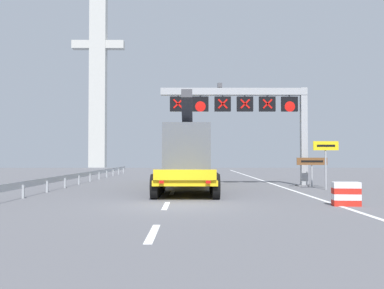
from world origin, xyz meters
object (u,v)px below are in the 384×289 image
exit_sign_yellow (326,153)px  crash_barrier_striped (346,194)px  heavy_haul_truck_yellow (188,155)px  tourist_info_sign_brown (312,164)px  overhead_lane_gantry (251,108)px  bridge_pylon_distant (98,66)px

exit_sign_yellow → crash_barrier_striped: bearing=-102.5°
heavy_haul_truck_yellow → tourist_info_sign_brown: (7.56, 0.01, -0.59)m
heavy_haul_truck_yellow → crash_barrier_striped: bearing=-58.9°
overhead_lane_gantry → crash_barrier_striped: (2.03, -10.98, -4.54)m
bridge_pylon_distant → crash_barrier_striped: bearing=-69.5°
exit_sign_yellow → tourist_info_sign_brown: 2.13m
tourist_info_sign_brown → crash_barrier_striped: size_ratio=1.79×
exit_sign_yellow → bridge_pylon_distant: bridge_pylon_distant is taller
tourist_info_sign_brown → bridge_pylon_distant: (-23.39, 48.33, 16.18)m
tourist_info_sign_brown → bridge_pylon_distant: size_ratio=0.05×
overhead_lane_gantry → exit_sign_yellow: overhead_lane_gantry is taller
overhead_lane_gantry → exit_sign_yellow: size_ratio=3.49×
bridge_pylon_distant → exit_sign_yellow: bearing=-64.9°
exit_sign_yellow → bridge_pylon_distant: (-23.60, 50.34, 15.52)m
tourist_info_sign_brown → crash_barrier_striped: tourist_info_sign_brown is taller
overhead_lane_gantry → heavy_haul_truck_yellow: bearing=-165.4°
overhead_lane_gantry → crash_barrier_striped: 12.05m
exit_sign_yellow → crash_barrier_striped: 8.29m
overhead_lane_gantry → crash_barrier_striped: overhead_lane_gantry is taller
heavy_haul_truck_yellow → bridge_pylon_distant: size_ratio=0.41×
bridge_pylon_distant → tourist_info_sign_brown: bearing=-64.2°
overhead_lane_gantry → heavy_haul_truck_yellow: overhead_lane_gantry is taller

